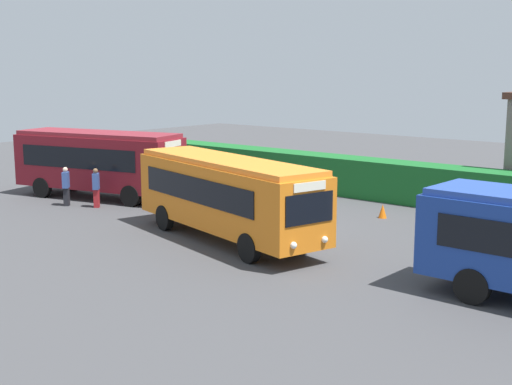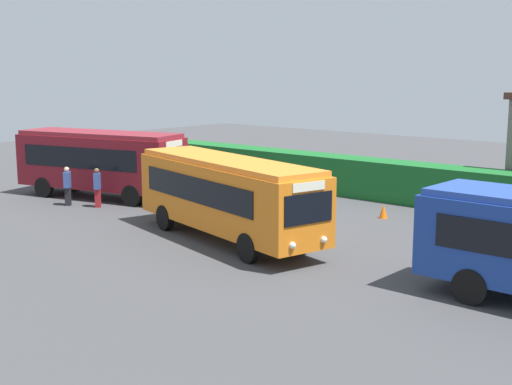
# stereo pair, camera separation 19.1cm
# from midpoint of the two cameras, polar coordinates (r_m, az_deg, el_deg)

# --- Properties ---
(ground_plane) EXTENTS (77.01, 77.01, 0.00)m
(ground_plane) POSITION_cam_midpoint_polar(r_m,az_deg,el_deg) (27.21, 1.09, -3.26)
(ground_plane) COLOR #424244
(bus_maroon) EXTENTS (8.87, 4.49, 3.25)m
(bus_maroon) POSITION_cam_midpoint_polar(r_m,az_deg,el_deg) (34.88, -12.44, 2.59)
(bus_maroon) COLOR maroon
(bus_maroon) RESTS_ON ground_plane
(bus_orange) EXTENTS (9.60, 4.51, 3.06)m
(bus_orange) POSITION_cam_midpoint_polar(r_m,az_deg,el_deg) (25.54, -2.15, -0.09)
(bus_orange) COLOR orange
(bus_orange) RESTS_ON ground_plane
(person_left) EXTENTS (0.49, 0.50, 1.81)m
(person_left) POSITION_cam_midpoint_polar(r_m,az_deg,el_deg) (33.43, -14.99, 0.59)
(person_left) COLOR black
(person_left) RESTS_ON ground_plane
(person_center) EXTENTS (0.45, 0.47, 1.81)m
(person_center) POSITION_cam_midpoint_polar(r_m,az_deg,el_deg) (32.66, -12.66, 0.48)
(person_center) COLOR maroon
(person_center) RESTS_ON ground_plane
(person_right) EXTENTS (0.48, 0.53, 1.92)m
(person_right) POSITION_cam_midpoint_polar(r_m,az_deg,el_deg) (26.82, 4.02, -1.25)
(person_right) COLOR #334C8C
(person_right) RESTS_ON ground_plane
(hedge_row) EXTENTS (50.50, 1.74, 1.89)m
(hedge_row) POSITION_cam_midpoint_polar(r_m,az_deg,el_deg) (34.37, 10.75, 0.99)
(hedge_row) COLOR #196127
(hedge_row) RESTS_ON ground_plane
(traffic_cone) EXTENTS (0.36, 0.36, 0.60)m
(traffic_cone) POSITION_cam_midpoint_polar(r_m,az_deg,el_deg) (30.17, 10.54, -1.52)
(traffic_cone) COLOR orange
(traffic_cone) RESTS_ON ground_plane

